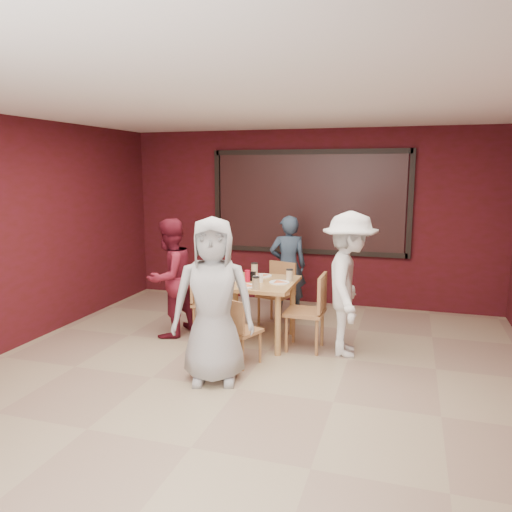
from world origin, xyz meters
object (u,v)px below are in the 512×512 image
(chair_right, at_px, (312,307))
(diner_front, at_px, (213,301))
(diner_back, at_px, (288,266))
(chair_front, at_px, (237,328))
(dining_table, at_px, (255,289))
(chair_left, at_px, (203,298))
(diner_right, at_px, (349,284))
(chair_back, at_px, (278,289))
(diner_left, at_px, (170,278))

(chair_right, bearing_deg, diner_front, -123.56)
(diner_back, bearing_deg, chair_front, 66.95)
(dining_table, bearing_deg, chair_left, 174.01)
(chair_front, xyz_separation_m, diner_front, (-0.10, -0.46, 0.42))
(chair_left, relative_size, diner_front, 0.51)
(diner_back, distance_m, diner_right, 1.72)
(chair_left, relative_size, diner_back, 0.57)
(chair_back, bearing_deg, diner_back, 85.69)
(chair_back, relative_size, diner_right, 0.51)
(dining_table, xyz_separation_m, chair_right, (0.74, -0.09, -0.16))
(chair_front, height_order, chair_back, chair_back)
(chair_back, xyz_separation_m, diner_front, (-0.14, -2.10, 0.36))
(diner_front, relative_size, diner_back, 1.14)
(chair_back, height_order, chair_right, chair_right)
(chair_right, height_order, diner_left, diner_left)
(diner_back, xyz_separation_m, diner_left, (-1.25, -1.35, 0.02))
(diner_back, height_order, diner_left, diner_left)
(chair_back, bearing_deg, chair_left, -138.28)
(chair_left, xyz_separation_m, chair_right, (1.49, -0.17, 0.04))
(diner_front, distance_m, diner_right, 1.70)
(chair_back, bearing_deg, dining_table, -96.07)
(chair_left, distance_m, diner_right, 1.97)
(diner_left, bearing_deg, dining_table, 109.30)
(chair_back, distance_m, diner_right, 1.47)
(chair_right, xyz_separation_m, diner_back, (-0.62, 1.34, 0.22))
(diner_back, distance_m, diner_left, 1.85)
(chair_right, height_order, diner_right, diner_right)
(chair_right, height_order, diner_front, diner_front)
(chair_left, relative_size, diner_left, 0.56)
(diner_front, xyz_separation_m, diner_right, (1.23, 1.18, -0.01))
(chair_back, xyz_separation_m, chair_right, (0.65, -0.91, 0.04))
(chair_left, height_order, diner_front, diner_front)
(diner_left, bearing_deg, chair_front, 73.00)
(diner_right, bearing_deg, chair_front, 116.32)
(chair_back, relative_size, diner_left, 0.56)
(dining_table, distance_m, diner_right, 1.19)
(chair_back, relative_size, chair_left, 1.01)
(chair_left, distance_m, diner_left, 0.51)
(diner_front, bearing_deg, chair_front, 60.45)
(chair_right, bearing_deg, chair_front, -133.37)
(chair_left, bearing_deg, dining_table, -5.99)
(chair_right, distance_m, diner_right, 0.54)
(dining_table, distance_m, diner_front, 1.29)
(dining_table, height_order, diner_front, diner_front)
(chair_front, xyz_separation_m, chair_right, (0.69, 0.73, 0.09))
(dining_table, height_order, chair_back, dining_table)
(chair_back, distance_m, diner_front, 2.14)
(chair_left, xyz_separation_m, diner_back, (0.87, 1.18, 0.26))
(chair_left, bearing_deg, chair_back, 41.72)
(chair_back, distance_m, diner_back, 0.50)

